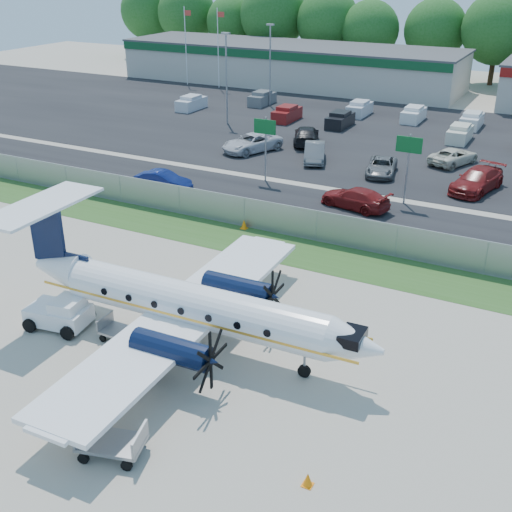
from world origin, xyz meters
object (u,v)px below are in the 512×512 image
at_px(baggage_cart_far, 111,442).
at_px(aircraft, 187,303).
at_px(pushback_tug, 61,313).
at_px(baggage_cart_near, 121,331).

bearing_deg(baggage_cart_far, aircraft, 101.19).
xyz_separation_m(pushback_tug, baggage_cart_near, (3.22, 0.35, -0.27)).
distance_m(aircraft, baggage_cart_far, 7.49).
xyz_separation_m(pushback_tug, baggage_cart_far, (7.62, -5.74, -0.18)).
bearing_deg(baggage_cart_far, baggage_cart_near, 125.81).
bearing_deg(aircraft, baggage_cart_far, -78.81).
relative_size(aircraft, baggage_cart_near, 9.36).
height_order(pushback_tug, baggage_cart_far, pushback_tug).
height_order(pushback_tug, baggage_cart_near, pushback_tug).
xyz_separation_m(baggage_cart_near, baggage_cart_far, (4.39, -6.09, 0.09)).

